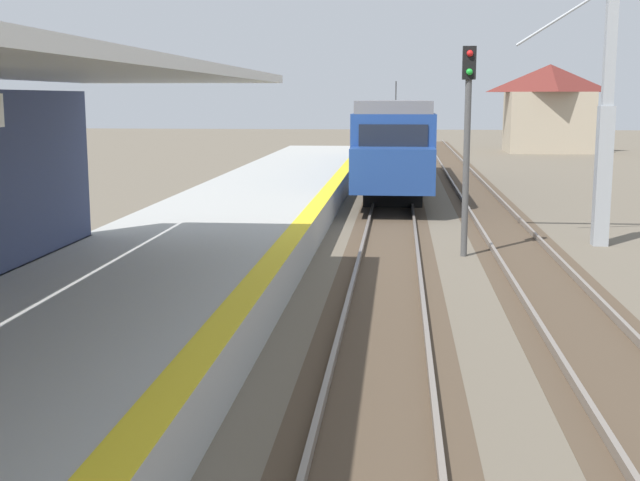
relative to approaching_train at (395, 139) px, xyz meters
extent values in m
cube|color=#A8A8A3|center=(-4.40, -22.60, -1.73)|extent=(5.00, 80.00, 0.90)
cube|color=yellow|center=(-2.15, -22.60, -1.27)|extent=(0.50, 80.00, 0.01)
cube|color=#4C3D2D|center=(0.00, -18.60, -2.17)|extent=(2.34, 120.00, 0.01)
cube|color=slate|center=(-0.72, -18.60, -2.09)|extent=(0.08, 120.00, 0.15)
cube|color=slate|center=(0.72, -18.60, -2.09)|extent=(0.08, 120.00, 0.15)
cube|color=#4C3D2D|center=(3.40, -18.60, -2.17)|extent=(2.34, 120.00, 0.01)
cube|color=slate|center=(2.68, -18.60, -2.09)|extent=(0.08, 120.00, 0.15)
cube|color=slate|center=(4.12, -18.60, -2.09)|extent=(0.08, 120.00, 0.15)
cube|color=navy|center=(0.00, 0.38, -0.11)|extent=(2.90, 18.00, 2.70)
cube|color=slate|center=(0.00, 0.38, 1.46)|extent=(2.67, 18.00, 0.44)
cube|color=black|center=(0.00, -8.64, 0.30)|extent=(2.32, 0.06, 1.21)
cube|color=navy|center=(0.00, -9.42, -0.58)|extent=(2.78, 1.60, 1.49)
cube|color=black|center=(1.46, 0.38, 0.30)|extent=(0.04, 15.84, 0.86)
cylinder|color=#333333|center=(0.00, 3.98, 2.13)|extent=(0.06, 0.06, 0.90)
cube|color=black|center=(0.00, -5.47, -1.82)|extent=(2.17, 2.20, 0.72)
cube|color=black|center=(0.00, 6.23, -1.82)|extent=(2.17, 2.20, 0.72)
cylinder|color=#4C4C4C|center=(1.88, -15.98, 0.02)|extent=(0.16, 0.16, 4.40)
cube|color=black|center=(1.88, -15.98, 2.62)|extent=(0.32, 0.24, 0.80)
sphere|color=red|center=(1.88, -16.12, 2.84)|extent=(0.16, 0.16, 0.16)
sphere|color=green|center=(1.88, -16.12, 2.40)|extent=(0.16, 0.16, 0.16)
cube|color=#9EA3A8|center=(5.67, -14.05, -0.30)|extent=(0.40, 0.40, 3.75)
cube|color=#9EA3A8|center=(5.67, -14.05, 3.45)|extent=(0.28, 0.28, 3.75)
cylinder|color=#9EA3A8|center=(4.47, -14.05, 3.92)|extent=(2.47, 0.07, 1.60)
cube|color=tan|center=(11.09, 26.56, 0.02)|extent=(6.00, 4.80, 4.40)
pyramid|color=maroon|center=(11.09, 26.56, 3.22)|extent=(6.60, 5.28, 2.00)
camera|label=1|loc=(0.22, -37.09, 1.77)|focal=47.04mm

